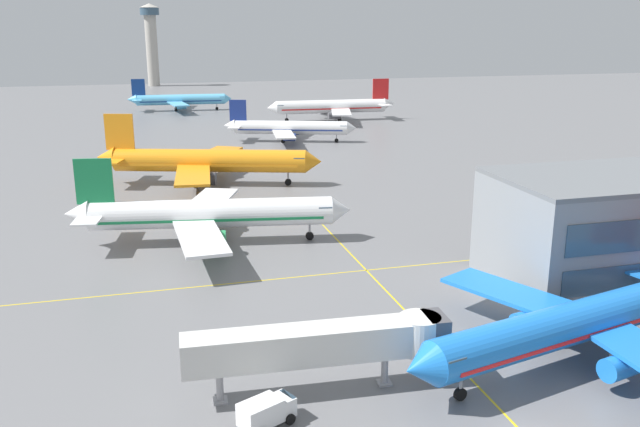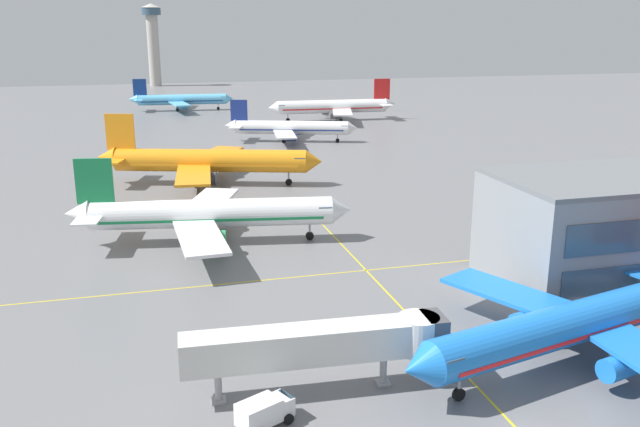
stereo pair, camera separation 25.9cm
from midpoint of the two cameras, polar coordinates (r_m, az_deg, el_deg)
name	(u,v)px [view 2 (the right image)]	position (r m, az deg, el deg)	size (l,w,h in m)	color
airliner_front_gate	(578,322)	(61.32, 21.00, -8.54)	(34.78, 29.58, 10.91)	blue
airliner_second_row	(209,214)	(89.16, -9.28, -0.03)	(36.92, 31.46, 11.50)	white
airliner_third_row	(208,161)	(121.88, -9.37, 4.39)	(39.40, 33.67, 12.53)	orange
airliner_far_left_stand	(290,128)	(164.92, -2.50, 7.22)	(31.46, 26.92, 10.05)	white
airliner_far_right_stand	(334,107)	(201.54, 1.20, 8.98)	(38.41, 33.11, 11.95)	white
airliner_distant_taxiway	(181,100)	(229.25, -11.59, 9.36)	(33.64, 28.93, 10.45)	#5BB7E5
taxiway_markings	(431,339)	(63.80, 9.46, -10.37)	(134.99, 81.26, 0.01)	yellow
service_truck_catering	(265,411)	(50.47, -4.48, -16.22)	(4.50, 3.47, 2.10)	white
jet_bridge	(334,342)	(53.27, 1.34, -10.79)	(20.84, 4.15, 5.58)	silver
control_tower	(153,38)	(323.19, -13.86, 14.11)	(8.82, 8.82, 36.15)	#ADA89E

